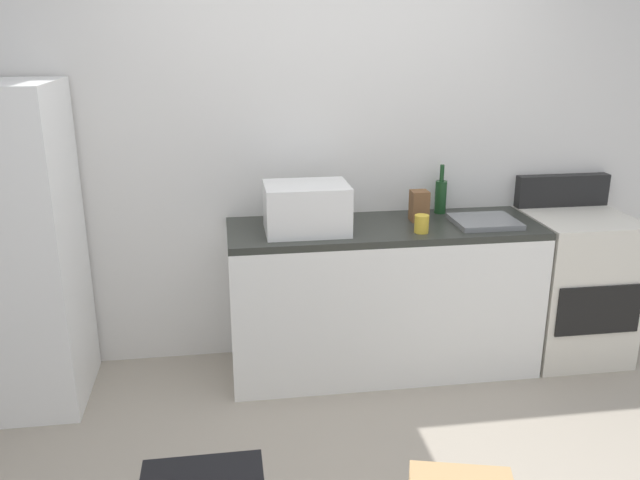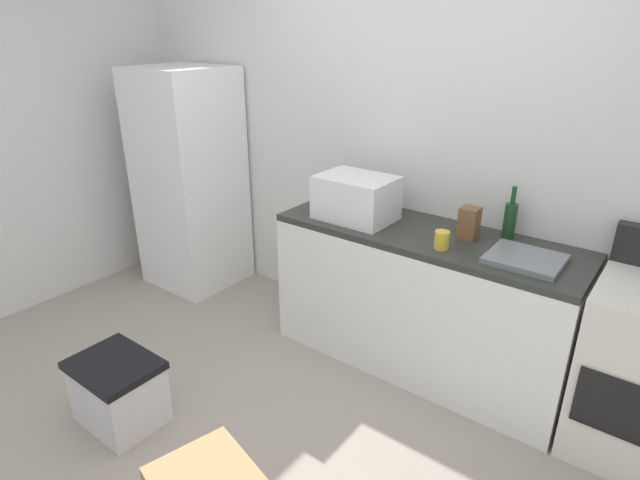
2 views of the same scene
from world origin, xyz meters
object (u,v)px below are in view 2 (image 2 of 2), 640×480
(storage_bin, at_px, (119,391))
(wine_bottle, at_px, (510,219))
(refrigerator, at_px, (190,180))
(coffee_mug, at_px, (442,240))
(microwave, at_px, (356,198))
(knife_block, at_px, (469,223))

(storage_bin, bearing_deg, wine_bottle, 49.28)
(refrigerator, height_order, coffee_mug, refrigerator)
(microwave, height_order, knife_block, microwave)
(refrigerator, height_order, storage_bin, refrigerator)
(microwave, height_order, wine_bottle, wine_bottle)
(microwave, bearing_deg, refrigerator, 179.86)
(knife_block, bearing_deg, microwave, -170.21)
(knife_block, height_order, storage_bin, knife_block)
(refrigerator, xyz_separation_m, wine_bottle, (2.45, 0.26, 0.14))
(wine_bottle, height_order, storage_bin, wine_bottle)
(wine_bottle, xyz_separation_m, storage_bin, (-1.44, -1.67, -0.82))
(refrigerator, distance_m, coffee_mug, 2.22)
(storage_bin, bearing_deg, knife_block, 50.45)
(wine_bottle, xyz_separation_m, coffee_mug, (-0.23, -0.38, -0.06))
(refrigerator, xyz_separation_m, microwave, (1.59, -0.00, 0.17))
(knife_block, relative_size, storage_bin, 0.39)
(storage_bin, bearing_deg, microwave, 67.69)
(refrigerator, relative_size, storage_bin, 3.77)
(knife_block, xyz_separation_m, storage_bin, (-1.26, -1.52, -0.80))
(refrigerator, relative_size, wine_bottle, 5.78)
(refrigerator, height_order, knife_block, refrigerator)
(microwave, xyz_separation_m, coffee_mug, (0.63, -0.11, -0.09))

